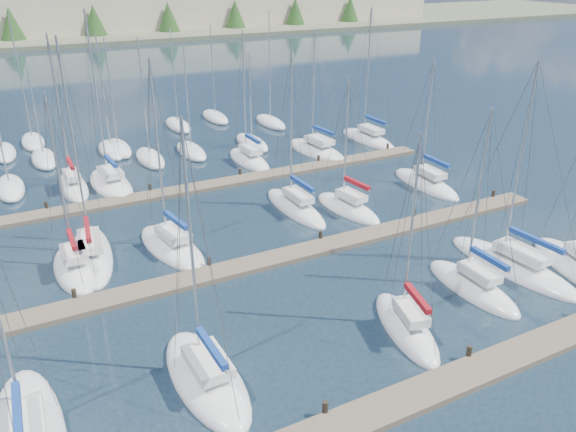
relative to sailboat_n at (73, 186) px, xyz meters
name	(u,v)px	position (x,y,z in m)	size (l,w,h in m)	color
ground	(122,111)	(9.49, 25.00, -0.20)	(400.00, 400.00, 0.00)	#1E303D
dock_near	(414,397)	(9.49, -32.98, -0.05)	(44.00, 1.93, 1.10)	#6B5E4C
dock_mid	(274,259)	(9.49, -18.98, -0.05)	(44.00, 1.93, 1.10)	#6B5E4C
dock_far	(200,187)	(9.49, -4.98, -0.05)	(44.00, 1.93, 1.10)	#6B5E4C
sailboat_n	(73,186)	(0.00, 0.00, 0.00)	(2.21, 7.26, 13.27)	white
sailboat_h	(76,267)	(-1.90, -14.36, -0.02)	(2.68, 6.86, 11.75)	white
sailboat_f	(513,266)	(22.33, -26.73, -0.02)	(3.46, 9.66, 13.42)	white
sailboat_l	(348,208)	(18.09, -14.45, -0.02)	(3.05, 7.17, 10.87)	white
sailboat_e	(473,287)	(18.31, -27.43, -0.01)	(2.29, 7.00, 11.42)	white
sailboat_q	(317,151)	(23.11, -0.96, -0.03)	(3.86, 8.90, 12.49)	white
sailboat_o	(111,184)	(2.95, -0.76, -0.01)	(3.52, 8.24, 14.99)	white
sailboat_j	(172,247)	(4.19, -14.43, -0.02)	(3.96, 8.12, 13.15)	white
sailboat_c	(206,378)	(1.84, -27.64, -0.02)	(3.10, 7.80, 12.97)	white
sailboat_i	(92,254)	(-0.74, -13.06, -0.01)	(3.49, 9.15, 14.50)	white
sailboat_d	(406,327)	(12.39, -28.78, -0.01)	(3.67, 6.96, 11.25)	white
sailboat_r	(368,139)	(29.93, -0.09, -0.01)	(2.76, 8.69, 14.07)	white
sailboat_k	(295,207)	(14.55, -12.47, -0.01)	(2.38, 8.37, 12.76)	white
sailboat_p	(249,160)	(15.95, -0.49, -0.01)	(2.57, 7.41, 12.68)	white
sailboat_m	(426,184)	(26.81, -13.17, -0.03)	(2.69, 8.04, 11.28)	white
distant_boats	(114,148)	(5.15, 8.77, 0.09)	(36.93, 20.75, 13.30)	#9EA0A5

